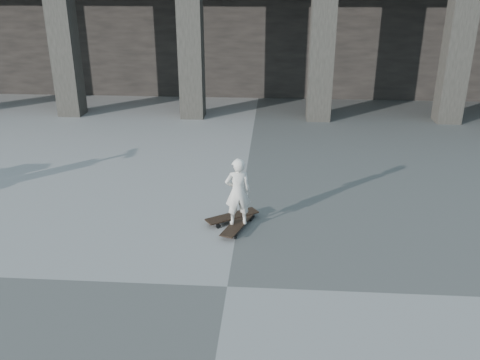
{
  "coord_description": "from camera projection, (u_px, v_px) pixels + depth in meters",
  "views": [
    {
      "loc": [
        0.57,
        -5.67,
        3.85
      ],
      "look_at": [
        0.02,
        2.16,
        0.65
      ],
      "focal_mm": 38.0,
      "sensor_mm": 36.0,
      "label": 1
    }
  ],
  "objects": [
    {
      "name": "longboard",
      "position": [
        238.0,
        224.0,
        8.23
      ],
      "size": [
        0.52,
        0.98,
        0.1
      ],
      "rotation": [
        0.0,
        0.0,
        1.24
      ],
      "color": "black",
      "rests_on": "ground"
    },
    {
      "name": "skateboard_spare",
      "position": [
        232.0,
        217.0,
        8.47
      ],
      "size": [
        0.89,
        0.71,
        0.11
      ],
      "rotation": [
        0.0,
        0.0,
        0.61
      ],
      "color": "black",
      "rests_on": "ground"
    },
    {
      "name": "ground",
      "position": [
        227.0,
        287.0,
        6.73
      ],
      "size": [
        90.0,
        90.0,
        0.0
      ],
      "primitive_type": "plane",
      "color": "#4D4D4A",
      "rests_on": "ground"
    },
    {
      "name": "child",
      "position": [
        238.0,
        192.0,
        8.01
      ],
      "size": [
        0.46,
        0.35,
        1.12
      ],
      "primitive_type": "imported",
      "rotation": [
        0.0,
        0.0,
        3.37
      ],
      "color": "silver",
      "rests_on": "longboard"
    }
  ]
}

